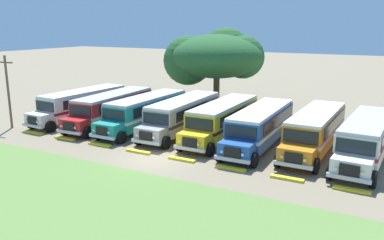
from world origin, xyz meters
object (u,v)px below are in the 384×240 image
object	(u,v)px
parked_bus_slot_5	(260,125)
parked_bus_slot_6	(315,129)
utility_pole	(8,90)
parked_bus_slot_0	(82,103)
parked_bus_slot_4	(223,118)
parked_bus_slot_3	(183,114)
parked_bus_slot_1	(112,107)
parked_bus_slot_7	(366,137)
parked_bus_slot_2	(146,111)
broad_shade_tree	(216,56)

from	to	relation	value
parked_bus_slot_5	parked_bus_slot_6	xyz separation A→B (m)	(3.89, 0.80, 0.00)
parked_bus_slot_5	utility_pole	xyz separation A→B (m)	(-21.13, -5.47, 1.86)
parked_bus_slot_0	parked_bus_slot_6	size ratio (longest dim) A/B	1.00
parked_bus_slot_5	parked_bus_slot_4	bearing A→B (deg)	-102.72
parked_bus_slot_0	parked_bus_slot_3	bearing A→B (deg)	95.56
parked_bus_slot_1	parked_bus_slot_7	distance (m)	21.52
parked_bus_slot_2	parked_bus_slot_4	bearing A→B (deg)	94.83
parked_bus_slot_1	parked_bus_slot_6	world-z (taller)	same
parked_bus_slot_3	broad_shade_tree	bearing A→B (deg)	-168.72
broad_shade_tree	parked_bus_slot_0	bearing A→B (deg)	-119.06
parked_bus_slot_2	parked_bus_slot_3	xyz separation A→B (m)	(3.52, 0.43, 0.00)
parked_bus_slot_0	broad_shade_tree	xyz separation A→B (m)	(7.74, 13.92, 3.84)
parked_bus_slot_6	broad_shade_tree	world-z (taller)	broad_shade_tree
parked_bus_slot_4	parked_bus_slot_7	distance (m)	10.77
parked_bus_slot_3	utility_pole	size ratio (longest dim) A/B	1.70
parked_bus_slot_2	broad_shade_tree	xyz separation A→B (m)	(0.44, 13.77, 3.84)
parked_bus_slot_1	parked_bus_slot_3	distance (m)	7.12
parked_bus_slot_2	utility_pole	bearing A→B (deg)	-61.13
parked_bus_slot_0	parked_bus_slot_4	bearing A→B (deg)	95.15
parked_bus_slot_0	utility_pole	bearing A→B (deg)	-27.94
parked_bus_slot_7	parked_bus_slot_1	bearing A→B (deg)	-86.66
utility_pole	parked_bus_slot_5	bearing A→B (deg)	14.51
parked_bus_slot_6	utility_pole	bearing A→B (deg)	-74.95
parked_bus_slot_1	parked_bus_slot_3	world-z (taller)	same
parked_bus_slot_5	parked_bus_slot_1	bearing A→B (deg)	-91.07
parked_bus_slot_3	utility_pole	world-z (taller)	utility_pole
parked_bus_slot_0	parked_bus_slot_1	size ratio (longest dim) A/B	1.00
parked_bus_slot_7	broad_shade_tree	size ratio (longest dim) A/B	0.96
parked_bus_slot_2	parked_bus_slot_6	size ratio (longest dim) A/B	1.00
parked_bus_slot_0	parked_bus_slot_7	xyz separation A→B (m)	(25.25, 0.13, 0.00)
parked_bus_slot_2	parked_bus_slot_4	xyz separation A→B (m)	(7.20, 0.53, 0.00)
parked_bus_slot_0	parked_bus_slot_7	bearing A→B (deg)	92.79
parked_bus_slot_4	utility_pole	distance (m)	18.85
broad_shade_tree	parked_bus_slot_1	bearing A→B (deg)	-106.03
parked_bus_slot_6	utility_pole	world-z (taller)	utility_pole
utility_pole	parked_bus_slot_0	bearing A→B (deg)	59.57
parked_bus_slot_5	utility_pole	world-z (taller)	utility_pole
utility_pole	parked_bus_slot_2	bearing A→B (deg)	28.21
parked_bus_slot_3	broad_shade_tree	world-z (taller)	broad_shade_tree
parked_bus_slot_1	utility_pole	world-z (taller)	utility_pole
parked_bus_slot_1	parked_bus_slot_7	size ratio (longest dim) A/B	1.00
broad_shade_tree	utility_pole	world-z (taller)	broad_shade_tree
parked_bus_slot_4	parked_bus_slot_7	bearing A→B (deg)	86.40
parked_bus_slot_6	parked_bus_slot_4	bearing A→B (deg)	-88.21
parked_bus_slot_3	parked_bus_slot_4	world-z (taller)	same
parked_bus_slot_0	parked_bus_slot_5	distance (m)	17.90
parked_bus_slot_5	utility_pole	bearing A→B (deg)	-76.68
parked_bus_slot_3	parked_bus_slot_6	xyz separation A→B (m)	(10.98, 0.20, 0.00)
parked_bus_slot_1	parked_bus_slot_5	size ratio (longest dim) A/B	1.00
parked_bus_slot_1	parked_bus_slot_6	distance (m)	18.09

